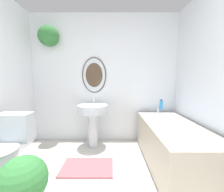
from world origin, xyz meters
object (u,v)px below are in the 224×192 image
Objects in this scene: toilet at (5,153)px; potted_plant at (23,182)px; bathtub at (172,143)px; shampoo_bottle at (161,105)px; pedestal_sink at (93,115)px.

toilet is 1.48× the size of potted_plant.
toilet is 2.11m from bathtub.
shampoo_bottle reaches higher than toilet.
bathtub is (2.09, 0.34, -0.04)m from toilet.
potted_plant is (-0.45, -1.22, -0.29)m from pedestal_sink.
toilet is 4.23× the size of shampoo_bottle.
shampoo_bottle is (1.22, 0.11, 0.16)m from pedestal_sink.
shampoo_bottle is (2.13, 0.94, 0.39)m from toilet.
toilet is at bearing -156.16° from shampoo_bottle.
toilet is 1.25m from pedestal_sink.
bathtub is at bearing 24.04° from potted_plant.
toilet is at bearing 139.16° from potted_plant.
bathtub is 2.82× the size of potted_plant.
bathtub is (1.18, -0.49, -0.28)m from pedestal_sink.
shampoo_bottle reaches higher than bathtub.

